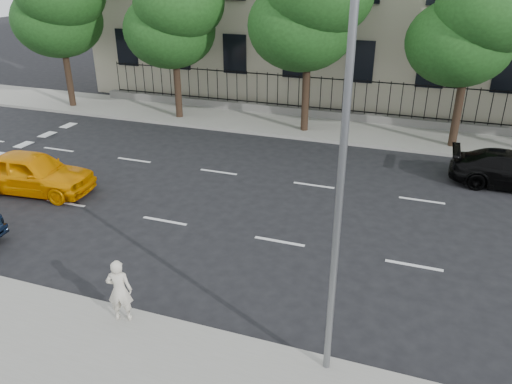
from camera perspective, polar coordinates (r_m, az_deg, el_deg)
ground at (r=13.50m, az=-0.47°, el=-10.78°), size 120.00×120.00×0.00m
far_sidewalk at (r=25.79m, az=10.30°, el=6.92°), size 60.00×4.00×0.15m
lane_markings at (r=17.39m, az=4.89°, el=-2.08°), size 49.60×4.62×0.01m
iron_fence at (r=27.24m, az=11.03°, el=9.09°), size 30.00×0.50×2.20m
street_light at (r=9.04m, az=10.63°, el=6.90°), size 0.25×3.32×8.05m
tree_b at (r=26.94m, az=-9.30°, el=20.30°), size 5.53×5.12×8.97m
tree_d at (r=23.77m, az=23.77°, el=18.05°), size 5.34×4.94×8.84m
yellow_taxi at (r=20.18m, az=-24.20°, el=2.05°), size 4.73×2.29×1.56m
woman_near at (r=12.17m, az=-15.33°, el=-10.79°), size 0.68×0.55×1.61m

